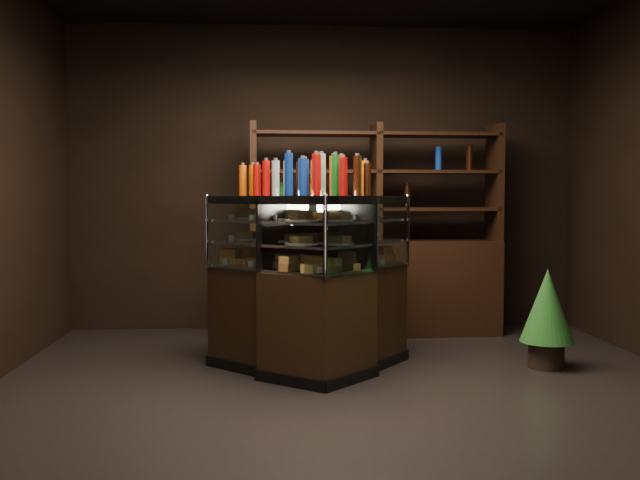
# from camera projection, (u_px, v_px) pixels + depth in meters

# --- Properties ---
(ground) EXTENTS (5.00, 5.00, 0.00)m
(ground) POSITION_uv_depth(u_px,v_px,m) (353.00, 396.00, 4.72)
(ground) COLOR black
(ground) RESTS_ON ground
(room_shell) EXTENTS (5.02, 5.02, 3.01)m
(room_shell) POSITION_uv_depth(u_px,v_px,m) (354.00, 100.00, 4.60)
(room_shell) COLOR black
(room_shell) RESTS_ON ground
(display_case) EXTENTS (1.63, 1.34, 1.34)m
(display_case) POSITION_uv_depth(u_px,v_px,m) (313.00, 311.00, 5.39)
(display_case) COLOR black
(display_case) RESTS_ON ground
(food_display) EXTENTS (1.25, 0.98, 0.42)m
(food_display) POSITION_uv_depth(u_px,v_px,m) (313.00, 238.00, 5.36)
(food_display) COLOR #DD8E4F
(food_display) RESTS_ON display_case
(bottles_top) EXTENTS (1.08, 0.84, 0.30)m
(bottles_top) POSITION_uv_depth(u_px,v_px,m) (313.00, 177.00, 5.33)
(bottles_top) COLOR #D8590A
(bottles_top) RESTS_ON display_case
(potted_conifer) EXTENTS (0.41, 0.41, 0.87)m
(potted_conifer) POSITION_uv_depth(u_px,v_px,m) (547.00, 304.00, 5.46)
(potted_conifer) COLOR black
(potted_conifer) RESTS_ON ground
(back_shelving) EXTENTS (2.38, 0.50, 2.00)m
(back_shelving) POSITION_uv_depth(u_px,v_px,m) (376.00, 272.00, 6.75)
(back_shelving) COLOR black
(back_shelving) RESTS_ON ground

